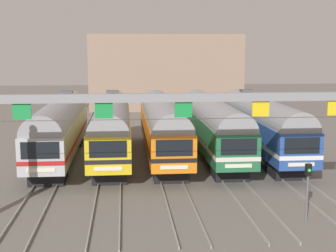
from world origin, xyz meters
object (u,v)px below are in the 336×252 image
commuter_train_stainless (60,127)px  commuter_train_orange (163,125)px  catenary_gantry (183,117)px  yard_signal_mast (308,181)px  commuter_train_yellow (112,126)px  commuter_train_green (213,124)px  commuter_train_blue (262,124)px

commuter_train_stainless → commuter_train_orange: 8.09m
catenary_gantry → yard_signal_mast: 7.02m
commuter_train_yellow → commuter_train_green: 8.09m
commuter_train_stainless → yard_signal_mast: bearing=-47.1°
commuter_train_yellow → yard_signal_mast: 18.30m
commuter_train_orange → commuter_train_green: size_ratio=1.00×
commuter_train_yellow → commuter_train_green: commuter_train_yellow is taller
commuter_train_green → yard_signal_mast: size_ratio=5.81×
commuter_train_stainless → commuter_train_orange: (8.09, -0.00, -0.00)m
commuter_train_orange → yard_signal_mast: bearing=-68.3°
commuter_train_blue → yard_signal_mast: 15.38m
commuter_train_yellow → commuter_train_blue: same height
catenary_gantry → yard_signal_mast: catenary_gantry is taller
commuter_train_stainless → catenary_gantry: size_ratio=0.84×
commuter_train_stainless → commuter_train_green: (12.14, -0.00, -0.00)m
commuter_train_stainless → commuter_train_yellow: size_ratio=1.00×
commuter_train_green → catenary_gantry: size_ratio=0.84×
commuter_train_stainless → commuter_train_orange: bearing=-0.0°
commuter_train_blue → yard_signal_mast: size_ratio=5.81×
commuter_train_orange → commuter_train_green: bearing=0.0°
commuter_train_green → commuter_train_blue: size_ratio=1.00×
commuter_train_yellow → catenary_gantry: (4.05, -13.50, 2.55)m
commuter_train_orange → commuter_train_blue: (8.09, 0.00, 0.00)m
commuter_train_orange → commuter_train_blue: size_ratio=1.00×
commuter_train_stainless → commuter_train_yellow: same height
commuter_train_yellow → commuter_train_stainless: bearing=180.0°
commuter_train_yellow → yard_signal_mast: (10.12, -15.24, -0.52)m
commuter_train_yellow → commuter_train_green: (8.09, -0.00, -0.00)m
commuter_train_green → commuter_train_blue: (4.05, 0.00, 0.00)m
commuter_train_blue → catenary_gantry: size_ratio=0.84×
yard_signal_mast → commuter_train_yellow: bearing=123.6°
commuter_train_stainless → commuter_train_blue: bearing=0.0°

